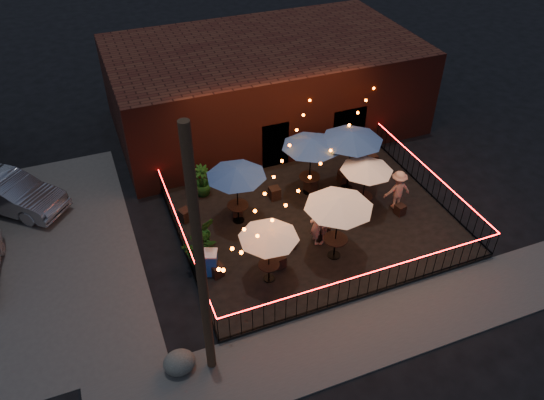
{
  "coord_description": "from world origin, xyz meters",
  "views": [
    {
      "loc": [
        -7.12,
        -11.68,
        13.14
      ],
      "look_at": [
        -1.45,
        2.74,
        1.02
      ],
      "focal_mm": 35.0,
      "sensor_mm": 36.0,
      "label": 1
    }
  ],
  "objects_px": {
    "cafe_table_2": "(339,204)",
    "cafe_table_0": "(269,235)",
    "utility_pole": "(201,266)",
    "cafe_table_3": "(311,143)",
    "cafe_table_1": "(236,173)",
    "boulder": "(179,363)",
    "cafe_table_5": "(352,137)",
    "cafe_table_4": "(367,167)",
    "cooler": "(207,262)"
  },
  "relations": [
    {
      "from": "cafe_table_2",
      "to": "cafe_table_0",
      "type": "bearing_deg",
      "value": -175.31
    },
    {
      "from": "utility_pole",
      "to": "cafe_table_3",
      "type": "xyz_separation_m",
      "value": [
        5.95,
        6.32,
        -1.54
      ]
    },
    {
      "from": "cafe_table_1",
      "to": "boulder",
      "type": "xyz_separation_m",
      "value": [
        -3.6,
        -5.5,
        -2.01
      ]
    },
    {
      "from": "cafe_table_0",
      "to": "cafe_table_1",
      "type": "relative_size",
      "value": 0.92
    },
    {
      "from": "cafe_table_1",
      "to": "boulder",
      "type": "bearing_deg",
      "value": -123.26
    },
    {
      "from": "cafe_table_2",
      "to": "utility_pole",
      "type": "bearing_deg",
      "value": -153.2
    },
    {
      "from": "cafe_table_5",
      "to": "boulder",
      "type": "xyz_separation_m",
      "value": [
        -8.38,
        -5.81,
        -2.24
      ]
    },
    {
      "from": "cafe_table_1",
      "to": "cafe_table_4",
      "type": "distance_m",
      "value": 4.8
    },
    {
      "from": "cafe_table_3",
      "to": "boulder",
      "type": "relative_size",
      "value": 2.88
    },
    {
      "from": "utility_pole",
      "to": "cafe_table_4",
      "type": "relative_size",
      "value": 3.13
    },
    {
      "from": "cafe_table_2",
      "to": "cafe_table_3",
      "type": "distance_m",
      "value": 3.75
    },
    {
      "from": "cafe_table_4",
      "to": "boulder",
      "type": "distance_m",
      "value": 9.52
    },
    {
      "from": "cafe_table_2",
      "to": "boulder",
      "type": "xyz_separation_m",
      "value": [
        -6.11,
        -2.47,
        -2.12
      ]
    },
    {
      "from": "cafe_table_0",
      "to": "cafe_table_4",
      "type": "xyz_separation_m",
      "value": [
        4.68,
        2.12,
        0.01
      ]
    },
    {
      "from": "utility_pole",
      "to": "cafe_table_0",
      "type": "height_order",
      "value": "utility_pole"
    },
    {
      "from": "cafe_table_0",
      "to": "cafe_table_5",
      "type": "bearing_deg",
      "value": 36.51
    },
    {
      "from": "cafe_table_2",
      "to": "cooler",
      "type": "distance_m",
      "value": 4.78
    },
    {
      "from": "cafe_table_5",
      "to": "cafe_table_4",
      "type": "bearing_deg",
      "value": -94.61
    },
    {
      "from": "utility_pole",
      "to": "cafe_table_2",
      "type": "distance_m",
      "value": 6.06
    },
    {
      "from": "cafe_table_5",
      "to": "cafe_table_1",
      "type": "bearing_deg",
      "value": -176.2
    },
    {
      "from": "cafe_table_2",
      "to": "cafe_table_5",
      "type": "bearing_deg",
      "value": 55.84
    },
    {
      "from": "cafe_table_3",
      "to": "cooler",
      "type": "distance_m",
      "value": 6.09
    },
    {
      "from": "cafe_table_4",
      "to": "boulder",
      "type": "height_order",
      "value": "cafe_table_4"
    },
    {
      "from": "cafe_table_3",
      "to": "cafe_table_5",
      "type": "height_order",
      "value": "cafe_table_5"
    },
    {
      "from": "cafe_table_5",
      "to": "cafe_table_0",
      "type": "bearing_deg",
      "value": -143.49
    },
    {
      "from": "boulder",
      "to": "cafe_table_4",
      "type": "bearing_deg",
      "value": 27.92
    },
    {
      "from": "cafe_table_2",
      "to": "cafe_table_3",
      "type": "bearing_deg",
      "value": 79.0
    },
    {
      "from": "cafe_table_2",
      "to": "cafe_table_4",
      "type": "distance_m",
      "value": 2.9
    },
    {
      "from": "cafe_table_1",
      "to": "boulder",
      "type": "distance_m",
      "value": 6.87
    },
    {
      "from": "cafe_table_4",
      "to": "boulder",
      "type": "relative_size",
      "value": 2.82
    },
    {
      "from": "cafe_table_0",
      "to": "boulder",
      "type": "relative_size",
      "value": 2.69
    },
    {
      "from": "cafe_table_3",
      "to": "boulder",
      "type": "distance_m",
      "value": 9.43
    },
    {
      "from": "cafe_table_2",
      "to": "boulder",
      "type": "relative_size",
      "value": 3.09
    },
    {
      "from": "cafe_table_4",
      "to": "cafe_table_0",
      "type": "bearing_deg",
      "value": -155.65
    },
    {
      "from": "cafe_table_1",
      "to": "cafe_table_5",
      "type": "xyz_separation_m",
      "value": [
        4.78,
        0.32,
        0.23
      ]
    },
    {
      "from": "cafe_table_3",
      "to": "cafe_table_2",
      "type": "bearing_deg",
      "value": -101.0
    },
    {
      "from": "cafe_table_0",
      "to": "utility_pole",
      "type": "bearing_deg",
      "value": -137.99
    },
    {
      "from": "cafe_table_0",
      "to": "boulder",
      "type": "bearing_deg",
      "value": -147.75
    },
    {
      "from": "cafe_table_2",
      "to": "cooler",
      "type": "bearing_deg",
      "value": 169.26
    },
    {
      "from": "cafe_table_3",
      "to": "cafe_table_5",
      "type": "distance_m",
      "value": 1.6
    },
    {
      "from": "cafe_table_3",
      "to": "cafe_table_1",
      "type": "bearing_deg",
      "value": -168.55
    },
    {
      "from": "utility_pole",
      "to": "cafe_table_1",
      "type": "bearing_deg",
      "value": 64.35
    },
    {
      "from": "cafe_table_0",
      "to": "cooler",
      "type": "relative_size",
      "value": 2.66
    },
    {
      "from": "boulder",
      "to": "utility_pole",
      "type": "bearing_deg",
      "value": -11.09
    },
    {
      "from": "cooler",
      "to": "boulder",
      "type": "relative_size",
      "value": 1.01
    },
    {
      "from": "cafe_table_3",
      "to": "cooler",
      "type": "xyz_separation_m",
      "value": [
        -5.05,
        -2.86,
        -1.85
      ]
    },
    {
      "from": "cafe_table_2",
      "to": "cafe_table_5",
      "type": "height_order",
      "value": "cafe_table_5"
    },
    {
      "from": "cafe_table_3",
      "to": "utility_pole",
      "type": "bearing_deg",
      "value": -133.24
    },
    {
      "from": "cafe_table_1",
      "to": "cafe_table_5",
      "type": "bearing_deg",
      "value": 3.8
    },
    {
      "from": "cooler",
      "to": "boulder",
      "type": "xyz_separation_m",
      "value": [
        -1.78,
        -3.29,
        -0.26
      ]
    }
  ]
}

